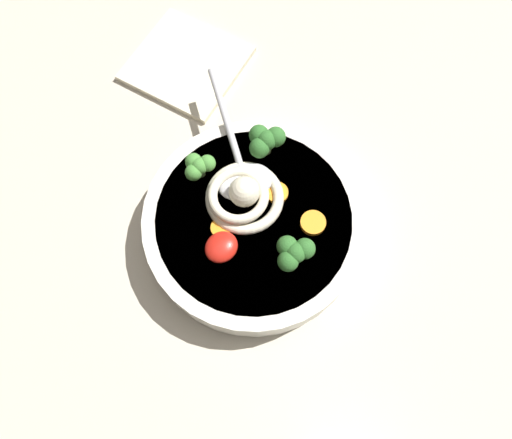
{
  "coord_description": "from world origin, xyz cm",
  "views": [
    {
      "loc": [
        16.35,
        12.11,
        55.65
      ],
      "look_at": [
        3.68,
        0.35,
        9.02
      ],
      "focal_mm": 33.14,
      "sensor_mm": 36.0,
      "label": 1
    }
  ],
  "objects_px": {
    "soup_bowl": "(256,227)",
    "soup_spoon": "(242,171)",
    "folded_napkin": "(187,63)",
    "noodle_pile": "(243,196)"
  },
  "relations": [
    {
      "from": "soup_spoon",
      "to": "folded_napkin",
      "type": "relative_size",
      "value": 1.21
    },
    {
      "from": "soup_bowl",
      "to": "soup_spoon",
      "type": "bearing_deg",
      "value": -121.11
    },
    {
      "from": "soup_spoon",
      "to": "folded_napkin",
      "type": "distance_m",
      "value": 0.2
    },
    {
      "from": "soup_bowl",
      "to": "soup_spoon",
      "type": "height_order",
      "value": "soup_spoon"
    },
    {
      "from": "noodle_pile",
      "to": "soup_spoon",
      "type": "relative_size",
      "value": 0.56
    },
    {
      "from": "noodle_pile",
      "to": "soup_spoon",
      "type": "distance_m",
      "value": 0.03
    },
    {
      "from": "soup_bowl",
      "to": "folded_napkin",
      "type": "height_order",
      "value": "soup_bowl"
    },
    {
      "from": "soup_spoon",
      "to": "folded_napkin",
      "type": "height_order",
      "value": "soup_spoon"
    },
    {
      "from": "soup_bowl",
      "to": "soup_spoon",
      "type": "xyz_separation_m",
      "value": [
        -0.03,
        -0.05,
        0.03
      ]
    },
    {
      "from": "soup_bowl",
      "to": "soup_spoon",
      "type": "relative_size",
      "value": 1.44
    }
  ]
}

